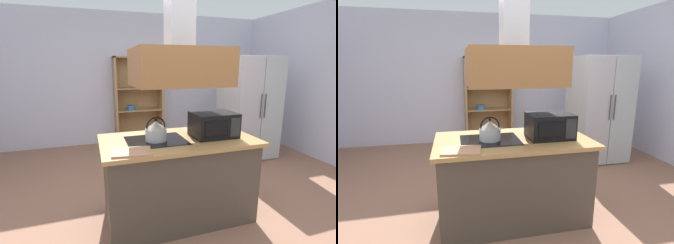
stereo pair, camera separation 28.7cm
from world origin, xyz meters
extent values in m
plane|color=#90634D|center=(0.00, 0.00, 0.00)|extent=(7.80, 7.80, 0.00)
cube|color=silver|center=(0.00, 3.00, 1.35)|extent=(6.00, 0.12, 2.70)
cube|color=#4C4135|center=(-0.03, -0.02, 0.43)|extent=(1.52, 0.77, 0.86)
cube|color=#B2844B|center=(-0.03, -0.02, 0.88)|extent=(1.60, 0.85, 0.04)
cube|color=black|center=(-0.27, -0.02, 0.90)|extent=(0.60, 0.47, 0.00)
cube|color=#9B6537|center=(-0.03, -0.02, 1.63)|extent=(0.90, 0.70, 0.36)
cube|color=silver|center=(1.85, 1.41, 0.90)|extent=(0.90, 0.72, 1.80)
cube|color=#B9B6BE|center=(1.62, 1.03, 0.90)|extent=(0.44, 0.03, 1.76)
cube|color=#B3BDBE|center=(2.07, 1.03, 0.90)|extent=(0.44, 0.03, 1.76)
cylinder|color=#4C4C51|center=(1.81, 1.00, 0.99)|extent=(0.02, 0.02, 0.40)
cylinder|color=#4C4C51|center=(1.89, 1.00, 0.99)|extent=(0.02, 0.02, 0.40)
cube|color=#A77F50|center=(-0.37, 2.74, 0.91)|extent=(0.04, 0.40, 1.82)
cube|color=#A77F50|center=(0.58, 2.74, 0.91)|extent=(0.04, 0.40, 1.82)
cube|color=#A77F50|center=(0.10, 2.74, 1.81)|extent=(0.99, 0.40, 0.03)
cube|color=#A77F50|center=(0.10, 2.74, 0.04)|extent=(0.99, 0.40, 0.08)
cube|color=#A77F50|center=(0.10, 2.93, 0.91)|extent=(0.99, 0.02, 1.82)
cube|color=#A77F50|center=(0.10, 2.74, 0.73)|extent=(0.91, 0.36, 0.02)
cube|color=#A77F50|center=(0.10, 2.74, 1.18)|extent=(0.91, 0.36, 0.02)
cylinder|color=#2D6BA7|center=(-0.07, 2.69, 0.77)|extent=(0.18, 0.18, 0.05)
cylinder|color=#3766A9|center=(-0.07, 2.69, 0.81)|extent=(0.17, 0.17, 0.05)
cylinder|color=silver|center=(0.22, 2.70, 1.26)|extent=(0.01, 0.01, 0.12)
cone|color=silver|center=(0.22, 2.70, 1.36)|extent=(0.07, 0.07, 0.08)
cylinder|color=silver|center=(0.38, 2.70, 1.26)|extent=(0.01, 0.01, 0.12)
cone|color=silver|center=(0.38, 2.70, 1.36)|extent=(0.07, 0.07, 0.08)
cylinder|color=#B6BAC3|center=(-0.27, -0.02, 0.96)|extent=(0.22, 0.22, 0.12)
cone|color=beige|center=(-0.27, -0.02, 1.06)|extent=(0.21, 0.21, 0.08)
sphere|color=black|center=(-0.27, -0.02, 1.11)|extent=(0.03, 0.03, 0.03)
torus|color=black|center=(-0.27, -0.02, 1.05)|extent=(0.20, 0.02, 0.20)
cube|color=tan|center=(-0.57, -0.31, 0.91)|extent=(0.37, 0.29, 0.02)
cube|color=black|center=(0.36, -0.06, 1.03)|extent=(0.46, 0.34, 0.26)
cube|color=black|center=(0.30, -0.24, 1.03)|extent=(0.26, 0.01, 0.17)
cube|color=#262628|center=(0.51, -0.24, 1.03)|extent=(0.11, 0.01, 0.20)
camera|label=1|loc=(-0.89, -2.34, 1.65)|focal=26.31mm
camera|label=2|loc=(-0.61, -2.42, 1.65)|focal=26.31mm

